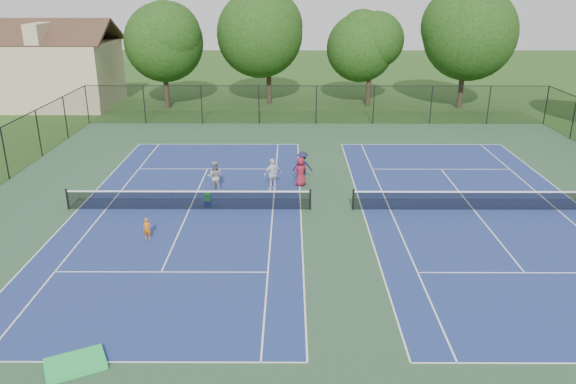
{
  "coord_description": "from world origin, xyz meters",
  "views": [
    {
      "loc": [
        -2.02,
        -25.55,
        10.45
      ],
      "look_at": [
        -2.13,
        -1.0,
        1.3
      ],
      "focal_mm": 35.0,
      "sensor_mm": 36.0,
      "label": 1
    }
  ],
  "objects_px": {
    "instructor": "(215,176)",
    "bystander_b": "(303,166)",
    "tree_back_b": "(268,30)",
    "ball_hopper": "(207,197)",
    "bystander_a": "(273,174)",
    "tree_back_d": "(467,29)",
    "child_player": "(147,229)",
    "ball_crate": "(208,203)",
    "clapboard_house": "(56,71)",
    "tree_back_a": "(163,38)",
    "tree_back_c": "(371,44)",
    "bystander_c": "(301,172)"
  },
  "relations": [
    {
      "from": "bystander_c",
      "to": "tree_back_a",
      "type": "bearing_deg",
      "value": -87.6
    },
    {
      "from": "tree_back_d",
      "to": "clapboard_house",
      "type": "distance_m",
      "value": 36.21
    },
    {
      "from": "tree_back_b",
      "to": "clapboard_house",
      "type": "relative_size",
      "value": 0.93
    },
    {
      "from": "tree_back_b",
      "to": "tree_back_c",
      "type": "distance_m",
      "value": 9.12
    },
    {
      "from": "tree_back_d",
      "to": "child_player",
      "type": "bearing_deg",
      "value": -127.77
    },
    {
      "from": "child_player",
      "to": "instructor",
      "type": "bearing_deg",
      "value": 79.03
    },
    {
      "from": "instructor",
      "to": "bystander_b",
      "type": "distance_m",
      "value": 5.0
    },
    {
      "from": "tree_back_d",
      "to": "ball_hopper",
      "type": "distance_m",
      "value": 30.98
    },
    {
      "from": "tree_back_c",
      "to": "child_player",
      "type": "relative_size",
      "value": 8.58
    },
    {
      "from": "clapboard_house",
      "to": "instructor",
      "type": "bearing_deg",
      "value": -52.9
    },
    {
      "from": "clapboard_house",
      "to": "instructor",
      "type": "height_order",
      "value": "clapboard_house"
    },
    {
      "from": "tree_back_d",
      "to": "instructor",
      "type": "bearing_deg",
      "value": -131.58
    },
    {
      "from": "child_player",
      "to": "bystander_b",
      "type": "relative_size",
      "value": 0.57
    },
    {
      "from": "clapboard_house",
      "to": "ball_hopper",
      "type": "xyz_separation_m",
      "value": [
        16.84,
        -24.5,
        -2.62
      ]
    },
    {
      "from": "tree_back_a",
      "to": "tree_back_b",
      "type": "height_order",
      "value": "tree_back_b"
    },
    {
      "from": "tree_back_b",
      "to": "ball_hopper",
      "type": "relative_size",
      "value": 27.62
    },
    {
      "from": "tree_back_b",
      "to": "bystander_a",
      "type": "relative_size",
      "value": 5.68
    },
    {
      "from": "bystander_c",
      "to": "tree_back_d",
      "type": "bearing_deg",
      "value": -152.21
    },
    {
      "from": "tree_back_d",
      "to": "ball_crate",
      "type": "bearing_deg",
      "value": -129.19
    },
    {
      "from": "child_player",
      "to": "bystander_a",
      "type": "xyz_separation_m",
      "value": [
        5.26,
        6.19,
        0.39
      ]
    },
    {
      "from": "tree_back_b",
      "to": "child_player",
      "type": "xyz_separation_m",
      "value": [
        -4.23,
        -29.4,
        -6.11
      ]
    },
    {
      "from": "clapboard_house",
      "to": "bystander_a",
      "type": "bearing_deg",
      "value": -47.94
    },
    {
      "from": "clapboard_house",
      "to": "child_player",
      "type": "relative_size",
      "value": 11.03
    },
    {
      "from": "child_player",
      "to": "ball_crate",
      "type": "xyz_separation_m",
      "value": [
        2.07,
        3.89,
        -0.35
      ]
    },
    {
      "from": "tree_back_d",
      "to": "instructor",
      "type": "height_order",
      "value": "tree_back_d"
    },
    {
      "from": "bystander_a",
      "to": "instructor",
      "type": "bearing_deg",
      "value": -20.07
    },
    {
      "from": "child_player",
      "to": "bystander_b",
      "type": "height_order",
      "value": "bystander_b"
    },
    {
      "from": "tree_back_a",
      "to": "bystander_b",
      "type": "bearing_deg",
      "value": -59.39
    },
    {
      "from": "tree_back_a",
      "to": "tree_back_d",
      "type": "xyz_separation_m",
      "value": [
        26.0,
        0.0,
        0.79
      ]
    },
    {
      "from": "tree_back_a",
      "to": "child_player",
      "type": "height_order",
      "value": "tree_back_a"
    },
    {
      "from": "ball_hopper",
      "to": "tree_back_d",
      "type": "bearing_deg",
      "value": 50.81
    },
    {
      "from": "ball_hopper",
      "to": "instructor",
      "type": "bearing_deg",
      "value": 86.28
    },
    {
      "from": "clapboard_house",
      "to": "tree_back_b",
      "type": "bearing_deg",
      "value": 3.01
    },
    {
      "from": "tree_back_c",
      "to": "ball_crate",
      "type": "distance_m",
      "value": 27.45
    },
    {
      "from": "ball_crate",
      "to": "ball_hopper",
      "type": "relative_size",
      "value": 0.95
    },
    {
      "from": "tree_back_a",
      "to": "ball_crate",
      "type": "height_order",
      "value": "tree_back_a"
    },
    {
      "from": "child_player",
      "to": "ball_crate",
      "type": "height_order",
      "value": "child_player"
    },
    {
      "from": "tree_back_c",
      "to": "bystander_c",
      "type": "relative_size",
      "value": 5.22
    },
    {
      "from": "instructor",
      "to": "ball_crate",
      "type": "relative_size",
      "value": 4.91
    },
    {
      "from": "clapboard_house",
      "to": "ball_crate",
      "type": "distance_m",
      "value": 29.88
    },
    {
      "from": "tree_back_c",
      "to": "child_player",
      "type": "distance_m",
      "value": 31.72
    },
    {
      "from": "tree_back_a",
      "to": "tree_back_c",
      "type": "distance_m",
      "value": 18.04
    },
    {
      "from": "tree_back_d",
      "to": "ball_crate",
      "type": "distance_m",
      "value": 31.05
    },
    {
      "from": "ball_hopper",
      "to": "ball_crate",
      "type": "bearing_deg",
      "value": 0.0
    },
    {
      "from": "bystander_b",
      "to": "ball_crate",
      "type": "bearing_deg",
      "value": 41.34
    },
    {
      "from": "tree_back_b",
      "to": "child_player",
      "type": "bearing_deg",
      "value": -98.18
    },
    {
      "from": "child_player",
      "to": "instructor",
      "type": "xyz_separation_m",
      "value": [
        2.2,
        5.95,
        0.36
      ]
    },
    {
      "from": "bystander_c",
      "to": "bystander_a",
      "type": "bearing_deg",
      "value": -1.42
    },
    {
      "from": "tree_back_c",
      "to": "ball_crate",
      "type": "relative_size",
      "value": 24.39
    },
    {
      "from": "tree_back_d",
      "to": "ball_crate",
      "type": "relative_size",
      "value": 30.11
    }
  ]
}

